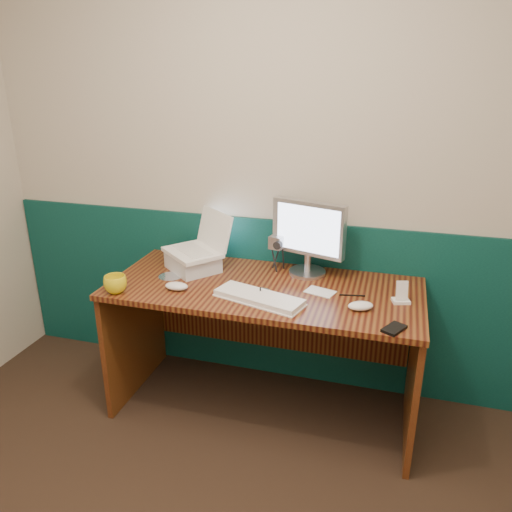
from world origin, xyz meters
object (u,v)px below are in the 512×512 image
(desk, at_px, (264,349))
(laptop, at_px, (191,232))
(camcorder, at_px, (278,255))
(mug, at_px, (115,284))
(monitor, at_px, (309,238))
(keyboard, at_px, (259,298))

(desk, relative_size, laptop, 5.22)
(desk, xyz_separation_m, camcorder, (0.01, 0.24, 0.46))
(mug, bearing_deg, desk, 22.06)
(monitor, height_order, mug, monitor)
(laptop, height_order, camcorder, laptop)
(desk, distance_m, camcorder, 0.52)
(desk, distance_m, monitor, 0.65)
(monitor, bearing_deg, laptop, -152.66)
(laptop, height_order, monitor, monitor)
(laptop, bearing_deg, keyboard, 8.17)
(laptop, height_order, mug, laptop)
(monitor, height_order, keyboard, monitor)
(monitor, relative_size, keyboard, 0.93)
(laptop, bearing_deg, monitor, 50.42)
(keyboard, xyz_separation_m, camcorder, (-0.01, 0.41, 0.08))
(desk, bearing_deg, monitor, 51.50)
(desk, xyz_separation_m, keyboard, (0.02, -0.17, 0.39))
(laptop, bearing_deg, desk, 25.69)
(desk, bearing_deg, laptop, 166.42)
(keyboard, xyz_separation_m, mug, (-0.71, -0.11, 0.03))
(monitor, bearing_deg, keyboard, -95.61)
(laptop, height_order, keyboard, laptop)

